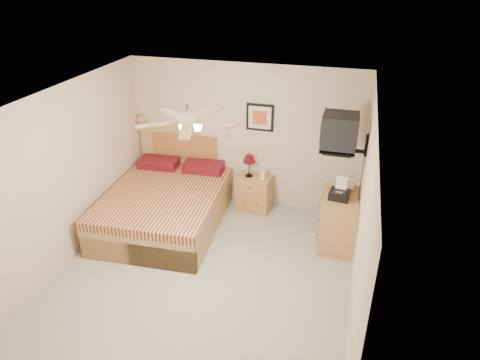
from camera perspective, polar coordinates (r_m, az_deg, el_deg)
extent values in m
plane|color=#9D998E|center=(6.14, -5.03, -12.76)|extent=(4.50, 4.50, 0.00)
cube|color=white|center=(4.92, -6.21, 10.12)|extent=(4.00, 4.50, 0.04)
cube|color=beige|center=(7.36, 0.59, 5.85)|extent=(4.00, 0.04, 2.50)
cube|color=beige|center=(3.85, -17.98, -18.81)|extent=(4.00, 0.04, 2.50)
cube|color=beige|center=(6.36, -22.69, -0.01)|extent=(0.04, 4.50, 2.50)
cube|color=beige|center=(5.14, 15.92, -5.48)|extent=(0.04, 4.50, 2.50)
cube|color=#9E5F37|center=(7.49, 1.91, -1.73)|extent=(0.59, 0.46, 0.61)
imported|color=white|center=(7.23, 3.07, 0.92)|extent=(0.10, 0.10, 0.24)
cube|color=black|center=(7.15, 2.68, 8.34)|extent=(0.46, 0.04, 0.46)
cube|color=#AD6F3D|center=(6.63, 12.95, -5.33)|extent=(0.53, 0.75, 0.88)
imported|color=beige|center=(6.64, 13.05, -0.76)|extent=(0.21, 0.28, 0.03)
imported|color=gray|center=(6.64, 13.29, -0.55)|extent=(0.25, 0.32, 0.02)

